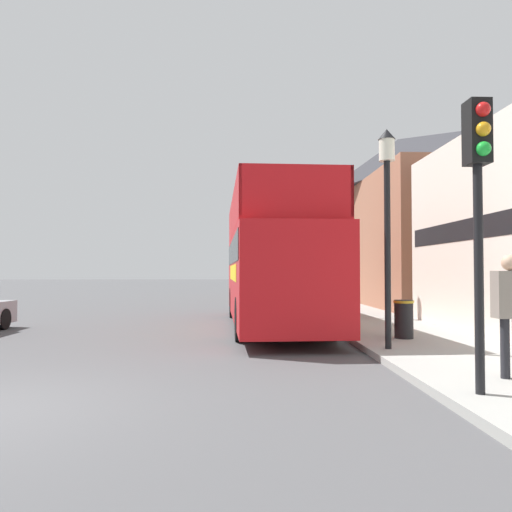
{
  "coord_description": "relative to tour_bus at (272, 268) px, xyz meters",
  "views": [
    {
      "loc": [
        3.33,
        -6.25,
        1.74
      ],
      "look_at": [
        3.82,
        9.09,
        2.19
      ],
      "focal_mm": 35.0,
      "sensor_mm": 36.0,
      "label": 1
    }
  ],
  "objects": [
    {
      "name": "lamp_post_second",
      "position": [
        2.04,
        1.85,
        1.76
      ],
      "size": [
        0.35,
        0.35,
        5.05
      ],
      "color": "black",
      "rests_on": "sidewalk"
    },
    {
      "name": "parked_car_ahead_of_bus",
      "position": [
        0.55,
        8.21,
        -1.17
      ],
      "size": [
        1.82,
        4.02,
        1.39
      ],
      "rotation": [
        0.0,
        0.0,
        -0.03
      ],
      "color": "#9E9EA3",
      "rests_on": "ground_plane"
    },
    {
      "name": "brick_terrace_rear",
      "position": [
        7.82,
        11.88,
        2.72
      ],
      "size": [
        6.0,
        19.16,
        9.1
      ],
      "color": "#9E664C",
      "rests_on": "ground_plane"
    },
    {
      "name": "sidewalk",
      "position": [
        3.23,
        8.73,
        -1.76
      ],
      "size": [
        3.18,
        108.0,
        0.14
      ],
      "color": "#999993",
      "rests_on": "ground_plane"
    },
    {
      "name": "ground_plane",
      "position": [
        -4.33,
        11.73,
        -1.83
      ],
      "size": [
        144.0,
        144.0,
        0.0
      ],
      "primitive_type": "plane",
      "color": "#4C4C4F"
    },
    {
      "name": "pedestrian_nearest",
      "position": [
        3.04,
        -8.17,
        -0.57
      ],
      "size": [
        0.48,
        0.27,
        1.85
      ],
      "color": "#232328",
      "rests_on": "sidewalk"
    },
    {
      "name": "litter_bin",
      "position": [
        2.88,
        -3.77,
        -1.2
      ],
      "size": [
        0.48,
        0.48,
        0.9
      ],
      "color": "black",
      "rests_on": "sidewalk"
    },
    {
      "name": "traffic_signal",
      "position": [
        2.12,
        -9.11,
        1.13
      ],
      "size": [
        0.28,
        0.42,
        3.85
      ],
      "color": "black",
      "rests_on": "sidewalk"
    },
    {
      "name": "tour_bus",
      "position": [
        0.0,
        0.0,
        0.0
      ],
      "size": [
        2.94,
        10.54,
        4.03
      ],
      "rotation": [
        0.0,
        0.0,
        0.04
      ],
      "color": "red",
      "rests_on": "ground_plane"
    },
    {
      "name": "lamp_post_nearest",
      "position": [
        2.04,
        -5.33,
        1.46
      ],
      "size": [
        0.35,
        0.35,
        4.55
      ],
      "color": "black",
      "rests_on": "sidewalk"
    }
  ]
}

